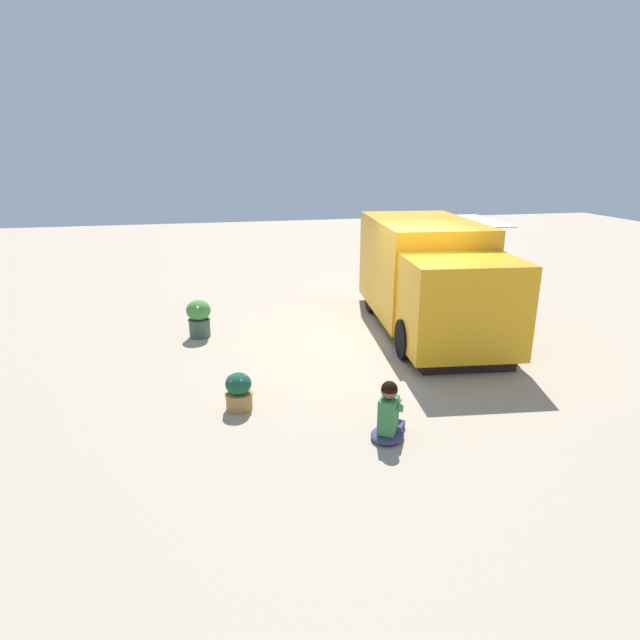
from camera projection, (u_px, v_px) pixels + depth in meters
ground_plane at (397, 341)px, 10.77m from camera, size 40.00×40.00×0.00m
food_truck at (429, 279)px, 11.27m from camera, size 3.15×5.37×2.26m
person_customer at (389, 415)px, 7.03m from camera, size 0.67×0.76×0.84m
planter_flowering_near at (239, 391)px, 7.83m from camera, size 0.42×0.42×0.57m
planter_flowering_far at (199, 317)px, 10.90m from camera, size 0.50×0.50×0.78m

